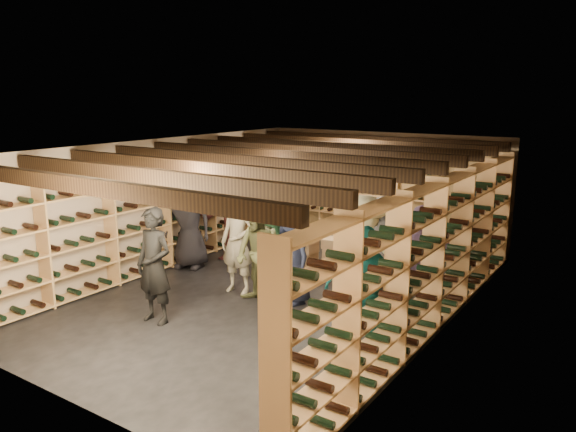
# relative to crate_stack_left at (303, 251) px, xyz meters

# --- Properties ---
(ground) EXTENTS (8.00, 8.00, 0.00)m
(ground) POSITION_rel_crate_stack_left_xyz_m (0.35, -1.30, -0.34)
(ground) COLOR black
(ground) RESTS_ON ground
(walls) EXTENTS (5.52, 8.02, 2.40)m
(walls) POSITION_rel_crate_stack_left_xyz_m (0.35, -1.30, 0.86)
(walls) COLOR #B8A58F
(walls) RESTS_ON ground
(ceiling) EXTENTS (5.50, 8.00, 0.01)m
(ceiling) POSITION_rel_crate_stack_left_xyz_m (0.35, -1.30, 2.06)
(ceiling) COLOR beige
(ceiling) RESTS_ON walls
(ceiling_joists) EXTENTS (5.40, 7.12, 0.18)m
(ceiling_joists) POSITION_rel_crate_stack_left_xyz_m (0.35, -1.30, 1.92)
(ceiling_joists) COLOR black
(ceiling_joists) RESTS_ON ground
(wine_rack_left) EXTENTS (0.32, 7.50, 2.15)m
(wine_rack_left) POSITION_rel_crate_stack_left_xyz_m (-2.22, -1.30, 0.74)
(wine_rack_left) COLOR tan
(wine_rack_left) RESTS_ON ground
(wine_rack_right) EXTENTS (0.32, 7.50, 2.15)m
(wine_rack_right) POSITION_rel_crate_stack_left_xyz_m (2.92, -1.30, 0.74)
(wine_rack_right) COLOR tan
(wine_rack_right) RESTS_ON ground
(wine_rack_back) EXTENTS (4.70, 0.30, 2.15)m
(wine_rack_back) POSITION_rel_crate_stack_left_xyz_m (0.35, 2.53, 0.73)
(wine_rack_back) COLOR tan
(wine_rack_back) RESTS_ON ground
(crate_stack_left) EXTENTS (0.54, 0.39, 0.68)m
(crate_stack_left) POSITION_rel_crate_stack_left_xyz_m (0.00, 0.00, 0.00)
(crate_stack_left) COLOR tan
(crate_stack_left) RESTS_ON ground
(crate_stack_right) EXTENTS (0.55, 0.40, 0.68)m
(crate_stack_right) POSITION_rel_crate_stack_left_xyz_m (0.74, 0.00, 0.00)
(crate_stack_right) COLOR tan
(crate_stack_right) RESTS_ON ground
(crate_loose) EXTENTS (0.54, 0.39, 0.17)m
(crate_loose) POSITION_rel_crate_stack_left_xyz_m (0.70, 0.52, -0.25)
(crate_loose) COLOR tan
(crate_loose) RESTS_ON ground
(person_0) EXTENTS (1.01, 0.80, 1.82)m
(person_0) POSITION_rel_crate_stack_left_xyz_m (-1.83, -1.09, 0.57)
(person_0) COLOR black
(person_0) RESTS_ON ground
(person_1) EXTENTS (0.62, 0.41, 1.68)m
(person_1) POSITION_rel_crate_stack_left_xyz_m (-0.42, -3.26, 0.50)
(person_1) COLOR black
(person_1) RESTS_ON ground
(person_2) EXTENTS (0.92, 0.79, 1.62)m
(person_2) POSITION_rel_crate_stack_left_xyz_m (0.40, -1.91, 0.47)
(person_2) COLOR #4D5231
(person_2) RESTS_ON ground
(person_3) EXTENTS (1.35, 1.11, 1.82)m
(person_3) POSITION_rel_crate_stack_left_xyz_m (1.96, -1.48, 0.57)
(person_3) COLOR beige
(person_3) RESTS_ON ground
(person_4) EXTENTS (1.06, 0.66, 1.69)m
(person_4) POSITION_rel_crate_stack_left_xyz_m (2.53, -2.61, 0.50)
(person_4) COLOR #126470
(person_4) RESTS_ON ground
(person_5) EXTENTS (1.56, 0.87, 1.61)m
(person_5) POSITION_rel_crate_stack_left_xyz_m (-1.45, -0.23, 0.46)
(person_5) COLOR brown
(person_5) RESTS_ON ground
(person_6) EXTENTS (0.88, 0.74, 1.53)m
(person_6) POSITION_rel_crate_stack_left_xyz_m (0.79, -1.52, 0.42)
(person_6) COLOR #1D2440
(person_6) RESTS_ON ground
(person_7) EXTENTS (0.65, 0.45, 1.69)m
(person_7) POSITION_rel_crate_stack_left_xyz_m (-0.21, -1.65, 0.51)
(person_7) COLOR gray
(person_7) RESTS_ON ground
(person_10) EXTENTS (1.03, 0.47, 1.72)m
(person_10) POSITION_rel_crate_stack_left_xyz_m (-0.05, -0.97, 0.52)
(person_10) COLOR #234D2D
(person_10) RESTS_ON ground
(person_11) EXTENTS (1.40, 0.54, 1.48)m
(person_11) POSITION_rel_crate_stack_left_xyz_m (2.29, 0.00, 0.40)
(person_11) COLOR slate
(person_11) RESTS_ON ground
(person_12) EXTENTS (0.81, 0.58, 1.56)m
(person_12) POSITION_rel_crate_stack_left_xyz_m (1.62, 0.00, 0.44)
(person_12) COLOR #313336
(person_12) RESTS_ON ground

